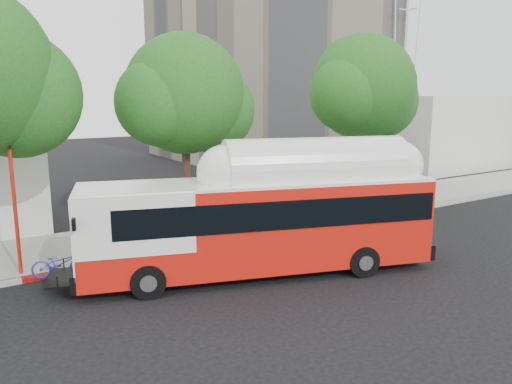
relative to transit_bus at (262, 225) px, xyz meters
The scene contains 9 objects.
ground 1.97m from the transit_bus, 20.54° to the right, with size 120.00×120.00×0.00m, color black.
sidewalk 6.46m from the transit_bus, 82.13° to the left, with size 60.00×5.00×0.15m, color gray.
curb_strip 4.04m from the transit_bus, 76.57° to the left, with size 60.00×0.30×0.15m, color gray.
red_curb_segment 4.50m from the transit_bus, 120.93° to the left, with size 10.00×0.32×0.16m, color maroon.
street_tree_mid 7.09m from the transit_bus, 87.40° to the left, with size 5.75×5.00×8.62m.
street_tree_right 12.53m from the transit_bus, 28.28° to the left, with size 6.21×5.40×9.18m.
horizon_block 34.63m from the transit_bus, 26.94° to the left, with size 20.00×12.00×6.00m, color silver.
transit_bus is the anchor object (origin of this frame).
signal_pole 8.20m from the transit_bus, 149.93° to the left, with size 0.13×0.44×4.65m.
Camera 1 is at (-9.88, -13.37, 6.07)m, focal length 35.00 mm.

